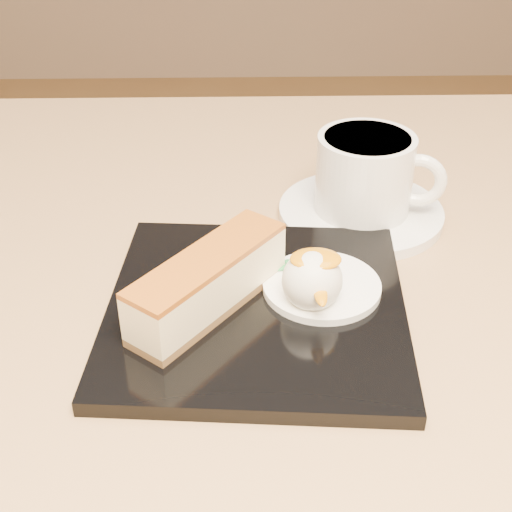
{
  "coord_description": "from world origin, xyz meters",
  "views": [
    {
      "loc": [
        -0.04,
        -0.47,
        1.05
      ],
      "look_at": [
        -0.03,
        -0.03,
        0.76
      ],
      "focal_mm": 50.0,
      "sensor_mm": 36.0,
      "label": 1
    }
  ],
  "objects_px": {
    "dessert_plate": "(257,308)",
    "cheesecake": "(208,282)",
    "saucer": "(361,213)",
    "table": "(291,413)",
    "ice_cream_scoop": "(312,280)",
    "coffee_cup": "(367,172)"
  },
  "relations": [
    {
      "from": "saucer",
      "to": "coffee_cup",
      "type": "height_order",
      "value": "coffee_cup"
    },
    {
      "from": "dessert_plate",
      "to": "saucer",
      "type": "relative_size",
      "value": 1.47
    },
    {
      "from": "dessert_plate",
      "to": "cheesecake",
      "type": "height_order",
      "value": "cheesecake"
    },
    {
      "from": "table",
      "to": "dessert_plate",
      "type": "bearing_deg",
      "value": -124.71
    },
    {
      "from": "cheesecake",
      "to": "coffee_cup",
      "type": "xyz_separation_m",
      "value": [
        0.14,
        0.15,
        0.01
      ]
    },
    {
      "from": "cheesecake",
      "to": "ice_cream_scoop",
      "type": "relative_size",
      "value": 2.99
    },
    {
      "from": "dessert_plate",
      "to": "coffee_cup",
      "type": "relative_size",
      "value": 1.93
    },
    {
      "from": "saucer",
      "to": "coffee_cup",
      "type": "relative_size",
      "value": 1.32
    },
    {
      "from": "ice_cream_scoop",
      "to": "saucer",
      "type": "xyz_separation_m",
      "value": [
        0.06,
        0.15,
        -0.03
      ]
    },
    {
      "from": "dessert_plate",
      "to": "saucer",
      "type": "xyz_separation_m",
      "value": [
        0.1,
        0.14,
        -0.0
      ]
    },
    {
      "from": "table",
      "to": "dessert_plate",
      "type": "height_order",
      "value": "dessert_plate"
    },
    {
      "from": "saucer",
      "to": "coffee_cup",
      "type": "bearing_deg",
      "value": -17.07
    },
    {
      "from": "coffee_cup",
      "to": "ice_cream_scoop",
      "type": "bearing_deg",
      "value": -95.53
    },
    {
      "from": "cheesecake",
      "to": "coffee_cup",
      "type": "height_order",
      "value": "coffee_cup"
    },
    {
      "from": "table",
      "to": "ice_cream_scoop",
      "type": "distance_m",
      "value": 0.2
    },
    {
      "from": "ice_cream_scoop",
      "to": "saucer",
      "type": "relative_size",
      "value": 0.3
    },
    {
      "from": "cheesecake",
      "to": "coffee_cup",
      "type": "relative_size",
      "value": 1.16
    },
    {
      "from": "table",
      "to": "ice_cream_scoop",
      "type": "relative_size",
      "value": 18.06
    },
    {
      "from": "dessert_plate",
      "to": "saucer",
      "type": "height_order",
      "value": "dessert_plate"
    },
    {
      "from": "ice_cream_scoop",
      "to": "coffee_cup",
      "type": "height_order",
      "value": "coffee_cup"
    },
    {
      "from": "dessert_plate",
      "to": "ice_cream_scoop",
      "type": "xyz_separation_m",
      "value": [
        0.04,
        -0.0,
        0.03
      ]
    },
    {
      "from": "table",
      "to": "dessert_plate",
      "type": "relative_size",
      "value": 3.64
    }
  ]
}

